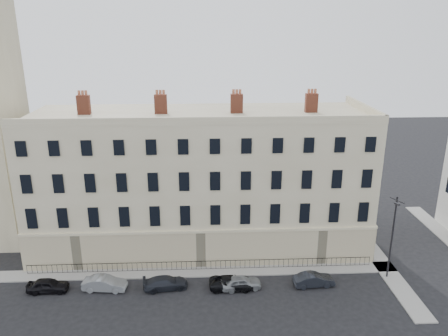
% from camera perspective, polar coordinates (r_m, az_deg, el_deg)
% --- Properties ---
extents(ground, '(160.00, 160.00, 0.00)m').
position_cam_1_polar(ground, '(41.88, 5.60, -16.77)').
color(ground, black).
rests_on(ground, ground).
extents(terrace, '(36.22, 12.22, 17.00)m').
position_cam_1_polar(terrace, '(48.72, -3.08, -1.54)').
color(terrace, '#C0B48F').
rests_on(terrace, ground).
extents(pavement_terrace, '(48.00, 2.00, 0.12)m').
position_cam_1_polar(pavement_terrace, '(45.87, -8.14, -13.38)').
color(pavement_terrace, gray).
rests_on(pavement_terrace, ground).
extents(pavement_east_return, '(2.00, 24.00, 0.12)m').
position_cam_1_polar(pavement_east_return, '(51.67, 18.96, -10.40)').
color(pavement_east_return, gray).
rests_on(pavement_east_return, ground).
extents(railings, '(35.00, 0.04, 0.96)m').
position_cam_1_polar(railings, '(45.74, -3.00, -12.58)').
color(railings, black).
rests_on(railings, ground).
extents(car_a, '(3.86, 1.62, 1.30)m').
position_cam_1_polar(car_a, '(45.56, -22.01, -14.03)').
color(car_a, black).
rests_on(car_a, ground).
extents(car_b, '(4.24, 1.82, 1.36)m').
position_cam_1_polar(car_b, '(44.12, -15.32, -14.35)').
color(car_b, gray).
rests_on(car_b, ground).
extents(car_c, '(4.43, 2.33, 1.22)m').
position_cam_1_polar(car_c, '(43.23, -7.65, -14.64)').
color(car_c, '#1F222A').
rests_on(car_c, ground).
extents(car_d, '(4.34, 2.03, 1.20)m').
position_cam_1_polar(car_d, '(42.93, 1.03, -14.74)').
color(car_d, black).
rests_on(car_d, ground).
extents(car_e, '(4.04, 2.04, 1.32)m').
position_cam_1_polar(car_e, '(42.86, 2.23, -14.72)').
color(car_e, gray).
rests_on(car_e, ground).
extents(car_f, '(4.03, 1.70, 1.29)m').
position_cam_1_polar(car_f, '(44.11, 11.64, -14.10)').
color(car_f, black).
rests_on(car_f, ground).
extents(streetlamp, '(0.91, 1.77, 8.69)m').
position_cam_1_polar(streetlamp, '(45.32, 21.14, -8.08)').
color(streetlamp, '#27272B').
rests_on(streetlamp, ground).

